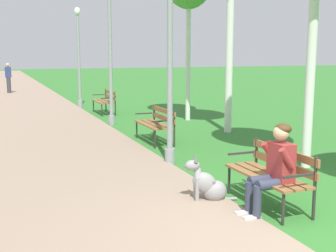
% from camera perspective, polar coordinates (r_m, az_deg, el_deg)
% --- Properties ---
extents(ground_plane, '(120.00, 120.00, 0.00)m').
position_cam_1_polar(ground_plane, '(5.60, 17.32, -13.75)').
color(ground_plane, '#33752D').
extents(paved_path, '(3.36, 60.00, 0.04)m').
position_cam_1_polar(paved_path, '(28.08, -18.71, 4.56)').
color(paved_path, gray).
rests_on(paved_path, ground).
extents(park_bench_near, '(0.55, 1.50, 0.85)m').
position_cam_1_polar(park_bench_near, '(6.45, 13.37, -5.68)').
color(park_bench_near, olive).
rests_on(park_bench_near, ground).
extents(park_bench_mid, '(0.55, 1.50, 0.85)m').
position_cam_1_polar(park_bench_mid, '(10.75, -1.48, 0.58)').
color(park_bench_mid, olive).
rests_on(park_bench_mid, ground).
extents(park_bench_far, '(0.55, 1.50, 0.85)m').
position_cam_1_polar(park_bench_far, '(16.04, -8.15, 3.42)').
color(park_bench_far, olive).
rests_on(park_bench_far, ground).
extents(person_seated_on_near_bench, '(0.74, 0.49, 1.25)m').
position_cam_1_polar(person_seated_on_near_bench, '(6.03, 13.63, -5.10)').
color(person_seated_on_near_bench, '#33384C').
rests_on(person_seated_on_near_bench, ground).
extents(dog_grey, '(0.82, 0.38, 0.71)m').
position_cam_1_polar(dog_grey, '(6.52, 5.22, -7.61)').
color(dog_grey, gray).
rests_on(dog_grey, ground).
extents(lamp_post_near, '(0.24, 0.24, 4.19)m').
position_cam_1_polar(lamp_post_near, '(8.50, 0.25, 9.43)').
color(lamp_post_near, gray).
rests_on(lamp_post_near, ground).
extents(lamp_post_mid, '(0.24, 0.24, 4.49)m').
position_cam_1_polar(lamp_post_mid, '(13.33, -7.53, 10.02)').
color(lamp_post_mid, gray).
rests_on(lamp_post_mid, ground).
extents(lamp_post_far, '(0.24, 0.24, 3.93)m').
position_cam_1_polar(lamp_post_far, '(17.86, -11.53, 8.84)').
color(lamp_post_far, gray).
rests_on(lamp_post_far, ground).
extents(pedestrian_distant, '(0.32, 0.22, 1.65)m').
position_cam_1_polar(pedestrian_distant, '(25.37, -20.04, 5.88)').
color(pedestrian_distant, '#383842').
rests_on(pedestrian_distant, ground).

